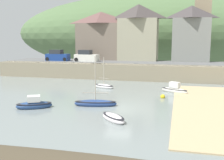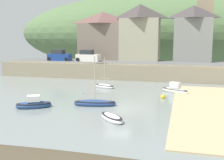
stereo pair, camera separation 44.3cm
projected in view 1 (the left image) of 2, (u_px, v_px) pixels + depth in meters
name	position (u px, v px, depth m)	size (l,w,h in m)	color
ground	(107.00, 146.00, 16.45)	(48.00, 41.00, 0.61)	gray
quay_seawall	(143.00, 71.00, 42.55)	(48.00, 9.40, 2.40)	gray
hillside_backdrop	(153.00, 33.00, 78.25)	(80.00, 44.00, 21.51)	#526F44
waterfront_building_left	(101.00, 35.00, 51.16)	(8.93, 4.41, 8.73)	#77695A
waterfront_building_centre	(138.00, 32.00, 49.43)	(7.17, 4.84, 9.91)	#A09D82
waterfront_building_right	(191.00, 33.00, 47.33)	(6.51, 4.35, 9.45)	gray
church_with_spire	(203.00, 10.00, 50.04)	(3.00, 3.00, 17.51)	gray
sailboat_tall_mast	(113.00, 118.00, 21.99)	(2.75, 2.76, 0.69)	white
fishing_boat_green	(96.00, 103.00, 26.72)	(4.28, 1.95, 4.98)	navy
sailboat_nearest_shore	(34.00, 104.00, 25.90)	(3.57, 2.82, 1.34)	navy
sailboat_blue_trim	(104.00, 86.00, 36.06)	(3.09, 2.06, 4.16)	white
rowboat_small_beached	(174.00, 90.00, 33.05)	(3.45, 2.42, 1.44)	silver
parked_car_near_slipway	(57.00, 56.00, 49.01)	(4.12, 1.82, 1.95)	navy
parked_car_by_wall	(86.00, 57.00, 47.74)	(4.21, 1.98, 1.95)	silver
mooring_buoy	(163.00, 97.00, 30.07)	(0.51, 0.51, 0.51)	yellow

